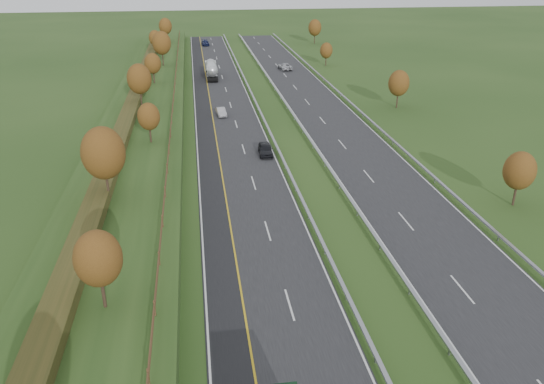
# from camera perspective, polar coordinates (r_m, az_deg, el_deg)

# --- Properties ---
(ground) EXTENTS (400.00, 400.00, 0.00)m
(ground) POSITION_cam_1_polar(r_m,az_deg,el_deg) (81.62, 1.12, 6.69)
(ground) COLOR #254017
(ground) RESTS_ON ground
(near_carriageway) EXTENTS (10.50, 200.00, 0.04)m
(near_carriageway) POSITION_cam_1_polar(r_m,az_deg,el_deg) (85.50, -4.78, 7.43)
(near_carriageway) COLOR black
(near_carriageway) RESTS_ON ground
(far_carriageway) EXTENTS (10.50, 200.00, 0.04)m
(far_carriageway) POSITION_cam_1_polar(r_m,az_deg,el_deg) (88.02, 6.10, 7.87)
(far_carriageway) COLOR black
(far_carriageway) RESTS_ON ground
(hard_shoulder) EXTENTS (3.00, 200.00, 0.04)m
(hard_shoulder) POSITION_cam_1_polar(r_m,az_deg,el_deg) (85.37, -7.31, 7.30)
(hard_shoulder) COLOR black
(hard_shoulder) RESTS_ON ground
(lane_markings) EXTENTS (26.75, 200.00, 0.01)m
(lane_markings) POSITION_cam_1_polar(r_m,az_deg,el_deg) (85.99, -0.48, 7.63)
(lane_markings) COLOR silver
(lane_markings) RESTS_ON near_carriageway
(embankment_left) EXTENTS (12.00, 200.00, 2.00)m
(embankment_left) POSITION_cam_1_polar(r_m,az_deg,el_deg) (85.47, -13.60, 7.52)
(embankment_left) COLOR #254017
(embankment_left) RESTS_ON ground
(hedge_left) EXTENTS (2.20, 180.00, 1.10)m
(hedge_left) POSITION_cam_1_polar(r_m,az_deg,el_deg) (85.27, -15.05, 8.42)
(hedge_left) COLOR #2F3415
(hedge_left) RESTS_ON embankment_left
(fence_left) EXTENTS (0.12, 189.06, 1.20)m
(fence_left) POSITION_cam_1_polar(r_m,az_deg,el_deg) (84.31, -10.66, 8.78)
(fence_left) COLOR #422B19
(fence_left) RESTS_ON embankment_left
(median_barrier_near) EXTENTS (0.32, 200.00, 0.71)m
(median_barrier_near) POSITION_cam_1_polar(r_m,az_deg,el_deg) (85.86, -0.96, 8.00)
(median_barrier_near) COLOR gray
(median_barrier_near) RESTS_ON ground
(median_barrier_far) EXTENTS (0.32, 200.00, 0.71)m
(median_barrier_far) POSITION_cam_1_polar(r_m,az_deg,el_deg) (86.64, 2.42, 8.13)
(median_barrier_far) COLOR gray
(median_barrier_far) RESTS_ON ground
(outer_barrier_far) EXTENTS (0.32, 200.00, 0.71)m
(outer_barrier_far) POSITION_cam_1_polar(r_m,az_deg,el_deg) (89.45, 9.76, 8.32)
(outer_barrier_far) COLOR gray
(outer_barrier_far) RESTS_ON ground
(trees_left) EXTENTS (6.64, 164.30, 7.66)m
(trees_left) POSITION_cam_1_polar(r_m,az_deg,el_deg) (80.85, -13.88, 10.51)
(trees_left) COLOR #2D2116
(trees_left) RESTS_ON embankment_left
(trees_far) EXTENTS (8.45, 118.60, 7.12)m
(trees_far) POSITION_cam_1_polar(r_m,az_deg,el_deg) (118.07, 9.11, 13.95)
(trees_far) COLOR #2D2116
(trees_far) RESTS_ON ground
(road_tanker) EXTENTS (2.40, 11.22, 3.46)m
(road_tanker) POSITION_cam_1_polar(r_m,az_deg,el_deg) (119.10, -6.54, 13.01)
(road_tanker) COLOR silver
(road_tanker) RESTS_ON near_carriageway
(car_dark_near) EXTENTS (1.99, 4.53, 1.52)m
(car_dark_near) POSITION_cam_1_polar(r_m,az_deg,el_deg) (70.84, -0.72, 4.63)
(car_dark_near) COLOR black
(car_dark_near) RESTS_ON near_carriageway
(car_silver_mid) EXTENTS (1.75, 4.06, 1.30)m
(car_silver_mid) POSITION_cam_1_polar(r_m,az_deg,el_deg) (89.39, -5.50, 8.59)
(car_silver_mid) COLOR #9B9A9E
(car_silver_mid) RESTS_ON near_carriageway
(car_small_far) EXTENTS (2.30, 5.15, 1.47)m
(car_small_far) POSITION_cam_1_polar(r_m,az_deg,el_deg) (164.69, -7.19, 15.64)
(car_small_far) COLOR #141B3F
(car_small_far) RESTS_ON near_carriageway
(car_oncoming) EXTENTS (2.94, 5.57, 1.49)m
(car_oncoming) POSITION_cam_1_polar(r_m,az_deg,el_deg) (127.22, 1.39, 13.37)
(car_oncoming) COLOR silver
(car_oncoming) RESTS_ON far_carriageway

